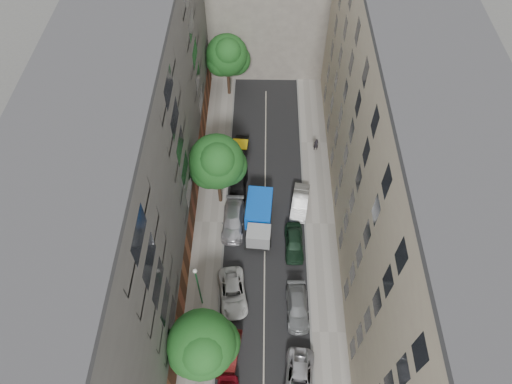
{
  "coord_description": "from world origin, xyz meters",
  "views": [
    {
      "loc": [
        -0.43,
        -24.75,
        38.43
      ],
      "look_at": [
        -0.88,
        -0.56,
        6.0
      ],
      "focal_mm": 32.0,
      "sensor_mm": 36.0,
      "label": 1
    }
  ],
  "objects_px": {
    "tarp_truck": "(259,217)",
    "pedestrian": "(316,144)",
    "car_left_3": "(233,220)",
    "car_right_3": "(300,202)",
    "car_right_1": "(298,308)",
    "car_right_0": "(299,379)",
    "tree_mid": "(218,164)",
    "car_left_2": "(233,293)",
    "car_left_5": "(240,151)",
    "tree_far": "(228,57)",
    "tree_near": "(203,346)",
    "car_left_1": "(230,353)",
    "lamp_post": "(198,283)",
    "car_left_4": "(239,184)",
    "car_right_2": "(294,243)"
  },
  "relations": [
    {
      "from": "tree_mid",
      "to": "tree_far",
      "type": "bearing_deg",
      "value": 90.0
    },
    {
      "from": "car_left_4",
      "to": "pedestrian",
      "type": "height_order",
      "value": "pedestrian"
    },
    {
      "from": "tarp_truck",
      "to": "car_right_3",
      "type": "distance_m",
      "value": 4.87
    },
    {
      "from": "tree_near",
      "to": "tree_mid",
      "type": "distance_m",
      "value": 16.56
    },
    {
      "from": "tree_mid",
      "to": "tree_far",
      "type": "distance_m",
      "value": 16.54
    },
    {
      "from": "car_left_4",
      "to": "tree_mid",
      "type": "xyz_separation_m",
      "value": [
        -1.7,
        -1.81,
        5.4
      ]
    },
    {
      "from": "car_left_3",
      "to": "car_left_4",
      "type": "bearing_deg",
      "value": 87.77
    },
    {
      "from": "car_right_2",
      "to": "tree_near",
      "type": "distance_m",
      "value": 14.17
    },
    {
      "from": "tarp_truck",
      "to": "pedestrian",
      "type": "xyz_separation_m",
      "value": [
        6.2,
        10.21,
        -0.54
      ]
    },
    {
      "from": "car_left_3",
      "to": "car_left_5",
      "type": "bearing_deg",
      "value": 89.83
    },
    {
      "from": "car_left_5",
      "to": "car_right_0",
      "type": "height_order",
      "value": "car_left_5"
    },
    {
      "from": "car_left_3",
      "to": "car_right_3",
      "type": "height_order",
      "value": "car_left_3"
    },
    {
      "from": "car_left_5",
      "to": "car_right_3",
      "type": "height_order",
      "value": "car_right_3"
    },
    {
      "from": "car_right_1",
      "to": "car_left_4",
      "type": "bearing_deg",
      "value": 111.12
    },
    {
      "from": "car_left_2",
      "to": "car_right_3",
      "type": "bearing_deg",
      "value": 48.78
    },
    {
      "from": "car_left_2",
      "to": "car_left_5",
      "type": "bearing_deg",
      "value": 81.25
    },
    {
      "from": "car_left_2",
      "to": "tree_far",
      "type": "relative_size",
      "value": 0.6
    },
    {
      "from": "car_left_3",
      "to": "lamp_post",
      "type": "relative_size",
      "value": 0.83
    },
    {
      "from": "tree_near",
      "to": "lamp_post",
      "type": "height_order",
      "value": "tree_near"
    },
    {
      "from": "car_left_4",
      "to": "car_right_2",
      "type": "relative_size",
      "value": 1.0
    },
    {
      "from": "tree_near",
      "to": "car_left_1",
      "type": "bearing_deg",
      "value": 26.42
    },
    {
      "from": "car_left_4",
      "to": "car_left_5",
      "type": "bearing_deg",
      "value": 92.51
    },
    {
      "from": "car_left_1",
      "to": "car_right_3",
      "type": "relative_size",
      "value": 0.91
    },
    {
      "from": "car_left_1",
      "to": "tree_mid",
      "type": "distance_m",
      "value": 16.69
    },
    {
      "from": "tree_near",
      "to": "tree_mid",
      "type": "height_order",
      "value": "tree_mid"
    },
    {
      "from": "car_left_4",
      "to": "tree_near",
      "type": "height_order",
      "value": "tree_near"
    },
    {
      "from": "car_right_2",
      "to": "car_right_3",
      "type": "xyz_separation_m",
      "value": [
        0.74,
        4.76,
        -0.0
      ]
    },
    {
      "from": "car_right_3",
      "to": "car_left_2",
      "type": "bearing_deg",
      "value": -113.78
    },
    {
      "from": "car_right_1",
      "to": "car_left_3",
      "type": "bearing_deg",
      "value": 122.35
    },
    {
      "from": "car_right_0",
      "to": "car_left_2",
      "type": "bearing_deg",
      "value": 133.69
    },
    {
      "from": "car_right_0",
      "to": "pedestrian",
      "type": "distance_m",
      "value": 25.08
    },
    {
      "from": "car_left_3",
      "to": "tree_near",
      "type": "bearing_deg",
      "value": -93.84
    },
    {
      "from": "tree_mid",
      "to": "car_right_3",
      "type": "bearing_deg",
      "value": -2.86
    },
    {
      "from": "tarp_truck",
      "to": "tree_near",
      "type": "height_order",
      "value": "tree_near"
    },
    {
      "from": "car_left_5",
      "to": "car_right_0",
      "type": "xyz_separation_m",
      "value": [
        5.6,
        -24.0,
        -0.03
      ]
    },
    {
      "from": "car_left_3",
      "to": "tree_near",
      "type": "relative_size",
      "value": 0.69
    },
    {
      "from": "car_left_4",
      "to": "car_right_1",
      "type": "bearing_deg",
      "value": -64.52
    },
    {
      "from": "car_left_3",
      "to": "car_right_0",
      "type": "relative_size",
      "value": 1.06
    },
    {
      "from": "car_left_1",
      "to": "car_left_2",
      "type": "xyz_separation_m",
      "value": [
        0.0,
        5.31,
        0.02
      ]
    },
    {
      "from": "car_right_1",
      "to": "tarp_truck",
      "type": "bearing_deg",
      "value": 109.86
    },
    {
      "from": "car_right_0",
      "to": "car_right_2",
      "type": "xyz_separation_m",
      "value": [
        0.0,
        12.4,
        0.07
      ]
    },
    {
      "from": "car_right_0",
      "to": "car_right_1",
      "type": "height_order",
      "value": "car_right_0"
    },
    {
      "from": "car_right_2",
      "to": "car_right_0",
      "type": "bearing_deg",
      "value": -90.61
    },
    {
      "from": "car_right_2",
      "to": "tree_far",
      "type": "distance_m",
      "value": 23.41
    },
    {
      "from": "car_left_1",
      "to": "car_left_5",
      "type": "bearing_deg",
      "value": 97.97
    },
    {
      "from": "car_left_1",
      "to": "car_left_4",
      "type": "distance_m",
      "value": 17.48
    },
    {
      "from": "pedestrian",
      "to": "car_left_1",
      "type": "bearing_deg",
      "value": 59.19
    },
    {
      "from": "car_left_1",
      "to": "lamp_post",
      "type": "distance_m",
      "value": 6.28
    },
    {
      "from": "pedestrian",
      "to": "car_right_2",
      "type": "bearing_deg",
      "value": 66.62
    },
    {
      "from": "car_right_0",
      "to": "tree_mid",
      "type": "distance_m",
      "value": 19.79
    }
  ]
}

